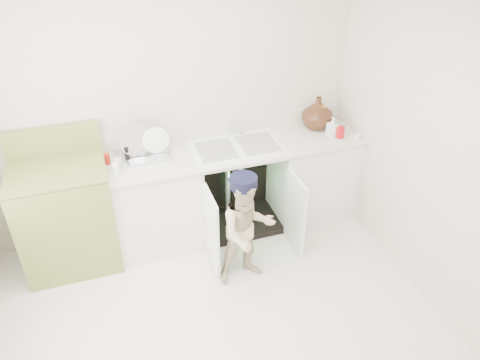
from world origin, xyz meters
name	(u,v)px	position (x,y,z in m)	size (l,w,h in m)	color
ground	(219,326)	(0.00, 0.00, 0.00)	(3.50, 3.50, 0.00)	silver
room_shell	(214,198)	(0.00, 0.00, 1.25)	(6.00, 5.50, 1.26)	beige
counter_run	(240,184)	(0.58, 1.21, 0.47)	(2.44, 1.02, 1.22)	white
avocado_stove	(67,215)	(-1.04, 1.18, 0.51)	(0.80, 0.65, 1.24)	olive
repair_worker	(247,230)	(0.39, 0.46, 0.53)	(0.53, 0.61, 1.05)	beige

